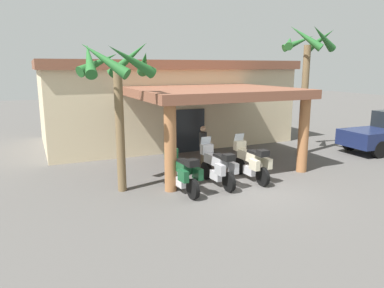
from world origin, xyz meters
TOP-DOWN VIEW (x-y plane):
  - ground_plane at (0.00, 0.00)m, footprint 80.00×80.00m
  - motel_building at (-0.15, 9.24)m, footprint 13.51×12.94m
  - motorcycle_green at (-2.26, 0.56)m, footprint 0.79×2.21m
  - motorcycle_silver at (-0.86, 0.77)m, footprint 0.74×2.21m
  - motorcycle_cream at (0.55, 0.87)m, footprint 0.72×2.21m
  - pedestrian at (-0.32, 3.29)m, footprint 0.32×0.53m
  - palm_tree_roadside at (-4.11, 1.42)m, footprint 2.51×2.63m
  - palm_tree_near_portico at (4.92, 3.58)m, footprint 2.38×2.49m

SIDE VIEW (x-z plane):
  - ground_plane at x=0.00m, z-range 0.00..0.00m
  - motorcycle_green at x=-2.26m, z-range -0.11..1.50m
  - motorcycle_silver at x=-0.86m, z-range -0.11..1.50m
  - motorcycle_cream at x=0.55m, z-range -0.11..1.50m
  - pedestrian at x=-0.32m, z-range 0.14..1.84m
  - motel_building at x=-0.15m, z-range 0.04..4.46m
  - palm_tree_roadside at x=-4.11m, z-range 1.33..6.35m
  - palm_tree_near_portico at x=4.92m, z-range 1.40..7.37m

